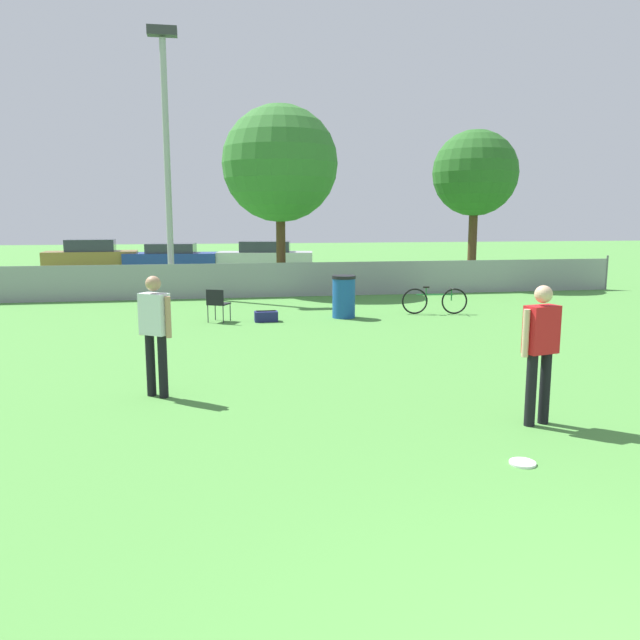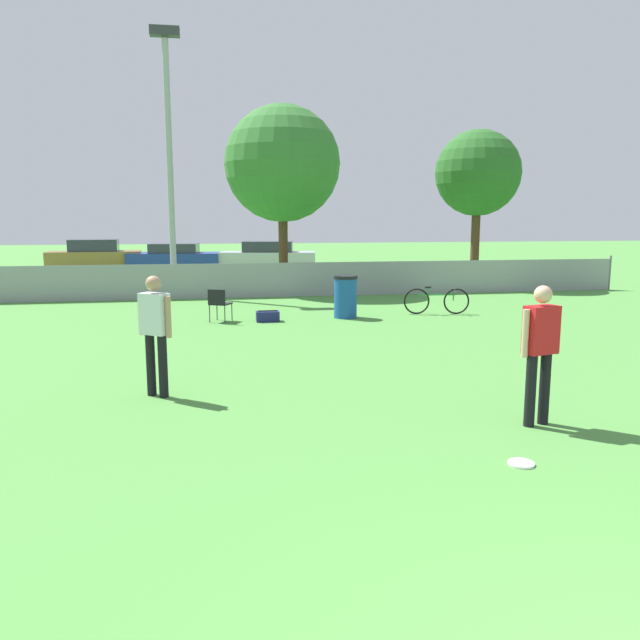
{
  "view_description": "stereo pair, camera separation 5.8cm",
  "coord_description": "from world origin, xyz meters",
  "px_view_note": "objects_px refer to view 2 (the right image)",
  "views": [
    {
      "loc": [
        -2.44,
        -1.89,
        2.54
      ],
      "look_at": [
        -0.83,
        6.98,
        1.05
      ],
      "focal_mm": 35.0,
      "sensor_mm": 36.0,
      "label": 1
    },
    {
      "loc": [
        -2.38,
        -1.9,
        2.54
      ],
      "look_at": [
        -0.83,
        6.98,
        1.05
      ],
      "focal_mm": 35.0,
      "sensor_mm": 36.0,
      "label": 2
    }
  ],
  "objects_px": {
    "parked_car_tan": "(94,256)",
    "parked_car_blue": "(175,257)",
    "trash_bin": "(345,297)",
    "player_receiver_white": "(155,327)",
    "player_defender_red": "(540,345)",
    "light_pole": "(169,141)",
    "folding_chair_sideline": "(219,302)",
    "parked_car_silver": "(268,256)",
    "tree_far_right": "(478,174)",
    "gear_bag_sideline": "(268,316)",
    "tree_near_pole": "(282,164)",
    "frisbee_disc": "(521,463)",
    "bicycle_sideline": "(437,301)"
  },
  "relations": [
    {
      "from": "parked_car_tan",
      "to": "parked_car_blue",
      "type": "height_order",
      "value": "parked_car_tan"
    },
    {
      "from": "trash_bin",
      "to": "parked_car_blue",
      "type": "height_order",
      "value": "parked_car_blue"
    },
    {
      "from": "player_receiver_white",
      "to": "parked_car_blue",
      "type": "relative_size",
      "value": 0.39
    },
    {
      "from": "player_defender_red",
      "to": "trash_bin",
      "type": "relative_size",
      "value": 1.61
    },
    {
      "from": "trash_bin",
      "to": "parked_car_tan",
      "type": "height_order",
      "value": "parked_car_tan"
    },
    {
      "from": "light_pole",
      "to": "parked_car_blue",
      "type": "xyz_separation_m",
      "value": [
        -0.54,
        10.43,
        -4.24
      ]
    },
    {
      "from": "player_defender_red",
      "to": "parked_car_tan",
      "type": "bearing_deg",
      "value": 96.47
    },
    {
      "from": "trash_bin",
      "to": "parked_car_blue",
      "type": "xyz_separation_m",
      "value": [
        -5.09,
        15.71,
        0.11
      ]
    },
    {
      "from": "folding_chair_sideline",
      "to": "parked_car_tan",
      "type": "relative_size",
      "value": 0.19
    },
    {
      "from": "parked_car_silver",
      "to": "tree_far_right",
      "type": "bearing_deg",
      "value": -41.03
    },
    {
      "from": "player_receiver_white",
      "to": "trash_bin",
      "type": "distance_m",
      "value": 7.71
    },
    {
      "from": "gear_bag_sideline",
      "to": "parked_car_tan",
      "type": "xyz_separation_m",
      "value": [
        -6.84,
        16.19,
        0.59
      ]
    },
    {
      "from": "tree_near_pole",
      "to": "player_defender_red",
      "type": "distance_m",
      "value": 15.23
    },
    {
      "from": "parked_car_tan",
      "to": "parked_car_silver",
      "type": "height_order",
      "value": "parked_car_tan"
    },
    {
      "from": "gear_bag_sideline",
      "to": "parked_car_blue",
      "type": "relative_size",
      "value": 0.12
    },
    {
      "from": "light_pole",
      "to": "tree_near_pole",
      "type": "relative_size",
      "value": 1.31
    },
    {
      "from": "frisbee_disc",
      "to": "gear_bag_sideline",
      "type": "xyz_separation_m",
      "value": [
        -1.78,
        9.47,
        0.11
      ]
    },
    {
      "from": "parked_car_blue",
      "to": "player_receiver_white",
      "type": "bearing_deg",
      "value": -81.74
    },
    {
      "from": "tree_far_right",
      "to": "frisbee_disc",
      "type": "height_order",
      "value": "tree_far_right"
    },
    {
      "from": "bicycle_sideline",
      "to": "parked_car_tan",
      "type": "relative_size",
      "value": 0.4
    },
    {
      "from": "folding_chair_sideline",
      "to": "player_defender_red",
      "type": "bearing_deg",
      "value": 140.55
    },
    {
      "from": "tree_near_pole",
      "to": "tree_far_right",
      "type": "height_order",
      "value": "tree_near_pole"
    },
    {
      "from": "player_receiver_white",
      "to": "frisbee_disc",
      "type": "distance_m",
      "value": 5.18
    },
    {
      "from": "player_defender_red",
      "to": "parked_car_silver",
      "type": "relative_size",
      "value": 0.36
    },
    {
      "from": "light_pole",
      "to": "parked_car_tan",
      "type": "xyz_separation_m",
      "value": [
        -4.3,
        10.65,
        -4.18
      ]
    },
    {
      "from": "bicycle_sideline",
      "to": "parked_car_silver",
      "type": "height_order",
      "value": "parked_car_silver"
    },
    {
      "from": "bicycle_sideline",
      "to": "parked_car_tan",
      "type": "bearing_deg",
      "value": 135.76
    },
    {
      "from": "tree_far_right",
      "to": "parked_car_silver",
      "type": "height_order",
      "value": "tree_far_right"
    },
    {
      "from": "frisbee_disc",
      "to": "trash_bin",
      "type": "distance_m",
      "value": 9.74
    },
    {
      "from": "tree_far_right",
      "to": "player_receiver_white",
      "type": "distance_m",
      "value": 16.99
    },
    {
      "from": "tree_near_pole",
      "to": "tree_far_right",
      "type": "bearing_deg",
      "value": 2.47
    },
    {
      "from": "tree_far_right",
      "to": "player_receiver_white",
      "type": "relative_size",
      "value": 3.28
    },
    {
      "from": "frisbee_disc",
      "to": "folding_chair_sideline",
      "type": "distance_m",
      "value": 10.03
    },
    {
      "from": "player_defender_red",
      "to": "frisbee_disc",
      "type": "distance_m",
      "value": 1.71
    },
    {
      "from": "tree_far_right",
      "to": "trash_bin",
      "type": "relative_size",
      "value": 5.26
    },
    {
      "from": "parked_car_blue",
      "to": "parked_car_silver",
      "type": "height_order",
      "value": "parked_car_silver"
    },
    {
      "from": "light_pole",
      "to": "bicycle_sideline",
      "type": "height_order",
      "value": "light_pole"
    },
    {
      "from": "player_receiver_white",
      "to": "folding_chair_sideline",
      "type": "relative_size",
      "value": 2.13
    },
    {
      "from": "tree_near_pole",
      "to": "player_receiver_white",
      "type": "xyz_separation_m",
      "value": [
        -3.29,
        -12.7,
        -3.31
      ]
    },
    {
      "from": "light_pole",
      "to": "player_receiver_white",
      "type": "relative_size",
      "value": 4.77
    },
    {
      "from": "bicycle_sideline",
      "to": "parked_car_blue",
      "type": "distance_m",
      "value": 17.31
    },
    {
      "from": "tree_near_pole",
      "to": "folding_chair_sideline",
      "type": "bearing_deg",
      "value": -109.99
    },
    {
      "from": "bicycle_sideline",
      "to": "parked_car_blue",
      "type": "bearing_deg",
      "value": 126.04
    },
    {
      "from": "bicycle_sideline",
      "to": "gear_bag_sideline",
      "type": "distance_m",
      "value": 4.54
    },
    {
      "from": "player_defender_red",
      "to": "bicycle_sideline",
      "type": "xyz_separation_m",
      "value": [
        1.95,
        8.74,
        -0.65
      ]
    },
    {
      "from": "bicycle_sideline",
      "to": "parked_car_silver",
      "type": "distance_m",
      "value": 15.29
    },
    {
      "from": "light_pole",
      "to": "player_receiver_white",
      "type": "distance_m",
      "value": 12.4
    },
    {
      "from": "light_pole",
      "to": "parked_car_blue",
      "type": "bearing_deg",
      "value": 92.97
    },
    {
      "from": "light_pole",
      "to": "trash_bin",
      "type": "distance_m",
      "value": 8.22
    },
    {
      "from": "frisbee_disc",
      "to": "folding_chair_sideline",
      "type": "relative_size",
      "value": 0.34
    }
  ]
}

